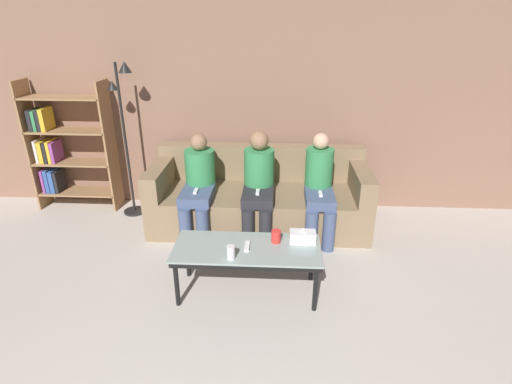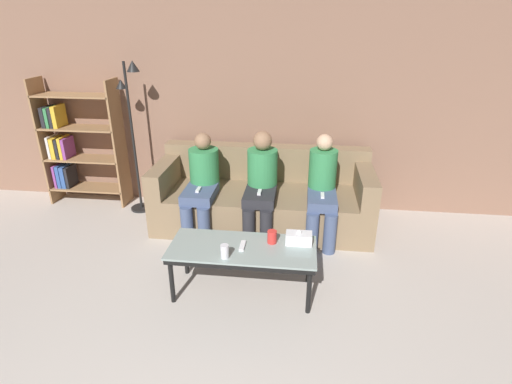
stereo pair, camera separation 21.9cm
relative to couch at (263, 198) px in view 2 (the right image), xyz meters
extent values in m
cube|color=#8C6651|center=(0.00, 0.55, 0.99)|extent=(12.00, 0.06, 2.60)
cube|color=#897051|center=(0.00, -0.06, -0.09)|extent=(2.40, 0.95, 0.43)
cube|color=#897051|center=(0.00, 0.32, 0.33)|extent=(2.40, 0.20, 0.41)
cube|color=#897051|center=(-1.11, -0.06, 0.27)|extent=(0.18, 0.95, 0.29)
cube|color=#897051|center=(1.11, -0.06, 0.27)|extent=(0.18, 0.95, 0.29)
cube|color=#8C9E99|center=(-0.04, -1.31, 0.13)|extent=(1.23, 0.52, 0.02)
cube|color=black|center=(-0.04, -1.31, 0.11)|extent=(1.21, 0.51, 0.04)
cylinder|color=black|center=(-0.60, -1.52, -0.11)|extent=(0.04, 0.04, 0.39)
cylinder|color=black|center=(0.53, -1.52, -0.11)|extent=(0.04, 0.04, 0.39)
cylinder|color=black|center=(-0.60, -1.11, -0.11)|extent=(0.04, 0.04, 0.39)
cylinder|color=black|center=(0.53, -1.11, -0.11)|extent=(0.04, 0.04, 0.39)
cylinder|color=red|center=(0.20, -1.22, 0.20)|extent=(0.08, 0.08, 0.11)
cylinder|color=silver|center=(-0.15, -1.49, 0.20)|extent=(0.07, 0.07, 0.11)
cube|color=white|center=(0.43, -1.20, 0.19)|extent=(0.22, 0.12, 0.10)
sphere|color=white|center=(0.43, -1.20, 0.26)|extent=(0.04, 0.04, 0.04)
cube|color=white|center=(-0.04, -1.31, 0.15)|extent=(0.04, 0.15, 0.02)
cube|color=#9E754C|center=(-2.76, 0.32, 0.48)|extent=(0.02, 0.32, 1.57)
cube|color=#9E754C|center=(-1.80, 0.32, 0.48)|extent=(0.02, 0.32, 1.57)
cube|color=#9E754C|center=(-2.28, 0.32, -0.11)|extent=(0.96, 0.32, 0.02)
cube|color=#8E4293|center=(-2.68, 0.32, 0.04)|extent=(0.03, 0.24, 0.29)
cube|color=#33569E|center=(-2.64, 0.32, 0.04)|extent=(0.05, 0.24, 0.29)
cube|color=#33569E|center=(-2.58, 0.32, 0.04)|extent=(0.06, 0.24, 0.28)
cube|color=#232328|center=(-2.52, 0.32, 0.03)|extent=(0.03, 0.24, 0.27)
cube|color=#9E754C|center=(-2.28, 0.32, 0.28)|extent=(0.96, 0.32, 0.02)
cube|color=silver|center=(-2.68, 0.32, 0.43)|extent=(0.03, 0.24, 0.27)
cube|color=gold|center=(-2.63, 0.32, 0.42)|extent=(0.06, 0.24, 0.25)
cube|color=#232328|center=(-2.58, 0.32, 0.41)|extent=(0.03, 0.24, 0.25)
cube|color=gold|center=(-2.53, 0.32, 0.42)|extent=(0.04, 0.24, 0.26)
cube|color=#8E4293|center=(-2.49, 0.32, 0.42)|extent=(0.04, 0.24, 0.25)
cube|color=#9E754C|center=(-2.28, 0.32, 0.67)|extent=(0.96, 0.32, 0.02)
cube|color=#232328|center=(-2.68, 0.32, 0.80)|extent=(0.05, 0.24, 0.24)
cube|color=#38844C|center=(-2.63, 0.32, 0.80)|extent=(0.04, 0.24, 0.24)
cube|color=#232328|center=(-2.58, 0.32, 0.80)|extent=(0.04, 0.24, 0.24)
cube|color=gold|center=(-2.53, 0.32, 0.81)|extent=(0.05, 0.24, 0.26)
cube|color=#9E754C|center=(-2.28, 0.32, 1.07)|extent=(0.96, 0.32, 0.02)
cylinder|color=black|center=(-1.55, 0.17, -0.30)|extent=(0.26, 0.26, 0.02)
cylinder|color=black|center=(-1.55, 0.17, 0.58)|extent=(0.03, 0.03, 1.78)
cone|color=black|center=(-1.45, 0.17, 1.42)|extent=(0.14, 0.14, 0.12)
cone|color=black|center=(-1.63, 0.21, 1.22)|extent=(0.12, 0.12, 0.10)
cylinder|color=#47567A|center=(-0.74, -0.59, -0.09)|extent=(0.13, 0.13, 0.43)
cylinder|color=#47567A|center=(-0.56, -0.59, -0.09)|extent=(0.13, 0.13, 0.43)
cube|color=#47567A|center=(-0.65, -0.35, 0.18)|extent=(0.33, 0.48, 0.10)
cylinder|color=#388E51|center=(-0.65, -0.11, 0.36)|extent=(0.33, 0.33, 0.47)
sphere|color=#997051|center=(-0.65, -0.11, 0.69)|extent=(0.18, 0.18, 0.18)
cube|color=white|center=(-0.65, -0.40, 0.24)|extent=(0.04, 0.12, 0.02)
cylinder|color=#28282D|center=(-0.09, -0.57, -0.09)|extent=(0.13, 0.13, 0.43)
cylinder|color=#28282D|center=(0.09, -0.57, -0.09)|extent=(0.13, 0.13, 0.43)
cube|color=#28282D|center=(0.00, -0.34, 0.18)|extent=(0.33, 0.46, 0.10)
cylinder|color=#388E51|center=(0.00, -0.11, 0.37)|extent=(0.33, 0.33, 0.49)
sphere|color=#997051|center=(0.00, -0.11, 0.71)|extent=(0.20, 0.20, 0.20)
cube|color=white|center=(0.00, -0.38, 0.24)|extent=(0.04, 0.12, 0.02)
cylinder|color=#47567A|center=(0.56, -0.58, -0.09)|extent=(0.13, 0.13, 0.43)
cylinder|color=#47567A|center=(0.74, -0.58, -0.09)|extent=(0.13, 0.13, 0.43)
cube|color=#47567A|center=(0.65, -0.34, 0.18)|extent=(0.30, 0.47, 0.10)
cylinder|color=#388E51|center=(0.65, -0.11, 0.38)|extent=(0.30, 0.30, 0.51)
sphere|color=#DBAD89|center=(0.65, -0.11, 0.72)|extent=(0.17, 0.17, 0.17)
cube|color=white|center=(0.65, -0.39, 0.24)|extent=(0.04, 0.12, 0.02)
camera|label=1|loc=(0.20, -4.17, 1.90)|focal=28.00mm
camera|label=2|loc=(0.42, -4.16, 1.90)|focal=28.00mm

